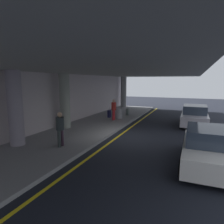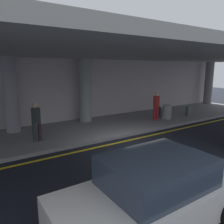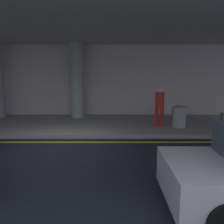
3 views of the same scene
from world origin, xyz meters
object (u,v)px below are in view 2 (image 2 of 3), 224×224
object	(u,v)px
car_white	(153,194)
person_waiting_for_ride	(156,104)
support_column_center	(209,83)
traveler_with_luggage	(36,119)
trash_bin_steel	(167,112)
support_column_far_left	(11,95)
support_column_left_mid	(85,91)
suitcase_upright_primary	(158,111)
suitcase_upright_secondary	(188,111)

from	to	relation	value
car_white	person_waiting_for_ride	size ratio (longest dim) A/B	2.44
support_column_center	traveler_with_luggage	bearing A→B (deg)	-172.10
support_column_center	trash_bin_steel	xyz separation A→B (m)	(-7.46, -2.17, -1.40)
support_column_far_left	support_column_left_mid	distance (m)	4.00
support_column_far_left	suitcase_upright_primary	distance (m)	8.89
support_column_left_mid	suitcase_upright_primary	distance (m)	5.07
suitcase_upright_primary	trash_bin_steel	size ratio (longest dim) A/B	1.06
car_white	suitcase_upright_primary	xyz separation A→B (m)	(7.45, 7.34, -0.25)
traveler_with_luggage	suitcase_upright_primary	distance (m)	8.15
car_white	traveler_with_luggage	size ratio (longest dim) A/B	2.44
person_waiting_for_ride	suitcase_upright_primary	size ratio (longest dim) A/B	1.87
support_column_center	trash_bin_steel	distance (m)	7.89
support_column_left_mid	suitcase_upright_secondary	world-z (taller)	support_column_left_mid
support_column_left_mid	suitcase_upright_primary	xyz separation A→B (m)	(4.67, -1.24, -1.51)
support_column_far_left	person_waiting_for_ride	xyz separation A→B (m)	(7.74, -2.03, -0.86)
support_column_center	trash_bin_steel	world-z (taller)	support_column_center
car_white	person_waiting_for_ride	distance (m)	9.25
support_column_center	suitcase_upright_secondary	world-z (taller)	support_column_center
support_column_center	trash_bin_steel	size ratio (longest dim) A/B	4.29
support_column_left_mid	suitcase_upright_secondary	bearing A→B (deg)	-20.07
support_column_left_mid	support_column_center	xyz separation A→B (m)	(12.00, 0.00, 0.00)
support_column_left_mid	support_column_center	world-z (taller)	same
car_white	suitcase_upright_primary	bearing A→B (deg)	45.05
support_column_center	car_white	bearing A→B (deg)	-149.85
suitcase_upright_secondary	suitcase_upright_primary	bearing A→B (deg)	175.10
support_column_far_left	car_white	size ratio (longest dim) A/B	0.89
car_white	suitcase_upright_primary	distance (m)	10.46
suitcase_upright_secondary	trash_bin_steel	xyz separation A→B (m)	(-1.87, 0.17, 0.11)
support_column_left_mid	traveler_with_luggage	size ratio (longest dim) A/B	2.17
support_column_far_left	support_column_center	size ratio (longest dim) A/B	1.00
traveler_with_luggage	support_column_center	bearing A→B (deg)	-164.52
suitcase_upright_secondary	trash_bin_steel	distance (m)	1.88
support_column_center	person_waiting_for_ride	size ratio (longest dim) A/B	2.17
support_column_center	traveler_with_luggage	size ratio (longest dim) A/B	2.17
support_column_left_mid	traveler_with_luggage	world-z (taller)	support_column_left_mid
person_waiting_for_ride	suitcase_upright_secondary	bearing A→B (deg)	139.13
support_column_center	car_white	size ratio (longest dim) A/B	0.89
traveler_with_luggage	suitcase_upright_secondary	world-z (taller)	traveler_with_luggage
car_white	trash_bin_steel	size ratio (longest dim) A/B	4.82
suitcase_upright_primary	support_column_center	bearing A→B (deg)	13.63
support_column_left_mid	trash_bin_steel	size ratio (longest dim) A/B	4.29
traveler_with_luggage	person_waiting_for_ride	xyz separation A→B (m)	(7.15, 0.11, 0.00)
car_white	traveler_with_luggage	distance (m)	6.49
support_column_center	person_waiting_for_ride	distance (m)	8.54
trash_bin_steel	support_column_left_mid	bearing A→B (deg)	154.44
support_column_left_mid	suitcase_upright_secondary	size ratio (longest dim) A/B	4.06
person_waiting_for_ride	suitcase_upright_secondary	size ratio (longest dim) A/B	1.87
support_column_far_left	trash_bin_steel	world-z (taller)	support_column_far_left
car_white	support_column_far_left	bearing A→B (deg)	98.59
traveler_with_luggage	support_column_far_left	bearing A→B (deg)	-66.81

